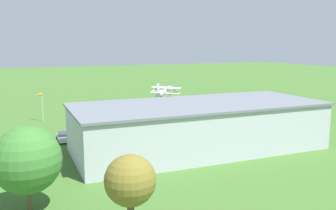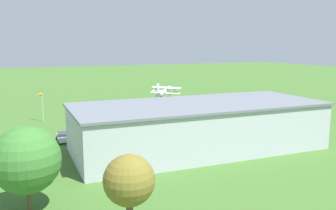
{
  "view_description": "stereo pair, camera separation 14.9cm",
  "coord_description": "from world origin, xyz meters",
  "px_view_note": "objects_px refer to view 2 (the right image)",
  "views": [
    {
      "loc": [
        25.38,
        81.93,
        16.37
      ],
      "look_at": [
        -5.1,
        12.44,
        3.71
      ],
      "focal_mm": 38.8,
      "sensor_mm": 36.0,
      "label": 1
    },
    {
      "loc": [
        25.24,
        81.99,
        16.37
      ],
      "look_at": [
        -5.1,
        12.44,
        3.71
      ],
      "focal_mm": 38.8,
      "sensor_mm": 36.0,
      "label": 2
    }
  ],
  "objects_px": {
    "tree_behind_hangar_left": "(26,160)",
    "windsock": "(39,97)",
    "person_watching_takeoff": "(83,131)",
    "person_at_fence_line": "(246,120)",
    "tree_near_perimeter_road": "(129,181)",
    "hangar": "(198,126)",
    "person_walking_on_apron": "(215,117)",
    "car_white": "(63,137)",
    "person_beside_truck": "(243,116)",
    "person_by_parked_cars": "(86,130)",
    "biplane": "(164,91)",
    "car_silver": "(29,140)"
  },
  "relations": [
    {
      "from": "car_silver",
      "to": "windsock",
      "type": "relative_size",
      "value": 0.77
    },
    {
      "from": "car_white",
      "to": "person_by_parked_cars",
      "type": "distance_m",
      "value": 5.84
    },
    {
      "from": "car_white",
      "to": "person_watching_takeoff",
      "type": "distance_m",
      "value": 4.65
    },
    {
      "from": "person_at_fence_line",
      "to": "windsock",
      "type": "distance_m",
      "value": 43.97
    },
    {
      "from": "person_at_fence_line",
      "to": "tree_near_perimeter_road",
      "type": "distance_m",
      "value": 49.39
    },
    {
      "from": "person_walking_on_apron",
      "to": "tree_near_perimeter_road",
      "type": "xyz_separation_m",
      "value": [
        31.77,
        39.04,
        4.34
      ]
    },
    {
      "from": "hangar",
      "to": "person_beside_truck",
      "type": "xyz_separation_m",
      "value": [
        -19.89,
        -16.13,
        -2.88
      ]
    },
    {
      "from": "person_at_fence_line",
      "to": "person_watching_takeoff",
      "type": "relative_size",
      "value": 1.0
    },
    {
      "from": "person_watching_takeoff",
      "to": "tree_near_perimeter_road",
      "type": "bearing_deg",
      "value": 85.43
    },
    {
      "from": "car_silver",
      "to": "windsock",
      "type": "bearing_deg",
      "value": -99.39
    },
    {
      "from": "car_white",
      "to": "windsock",
      "type": "distance_m",
      "value": 19.4
    },
    {
      "from": "car_white",
      "to": "person_watching_takeoff",
      "type": "xyz_separation_m",
      "value": [
        -3.88,
        -2.56,
        0.03
      ]
    },
    {
      "from": "biplane",
      "to": "person_beside_truck",
      "type": "distance_m",
      "value": 19.08
    },
    {
      "from": "person_watching_takeoff",
      "to": "person_beside_truck",
      "type": "bearing_deg",
      "value": -179.21
    },
    {
      "from": "car_white",
      "to": "tree_behind_hangar_left",
      "type": "xyz_separation_m",
      "value": [
        6.69,
        25.74,
        4.46
      ]
    },
    {
      "from": "person_by_parked_cars",
      "to": "biplane",
      "type": "bearing_deg",
      "value": -149.68
    },
    {
      "from": "hangar",
      "to": "person_walking_on_apron",
      "type": "height_order",
      "value": "hangar"
    },
    {
      "from": "person_watching_takeoff",
      "to": "person_by_parked_cars",
      "type": "relative_size",
      "value": 1.07
    },
    {
      "from": "person_at_fence_line",
      "to": "person_beside_truck",
      "type": "xyz_separation_m",
      "value": [
        -2.17,
        -4.11,
        -0.02
      ]
    },
    {
      "from": "tree_near_perimeter_road",
      "to": "person_by_parked_cars",
      "type": "bearing_deg",
      "value": -95.6
    },
    {
      "from": "hangar",
      "to": "tree_near_perimeter_road",
      "type": "distance_m",
      "value": 28.29
    },
    {
      "from": "person_at_fence_line",
      "to": "windsock",
      "type": "xyz_separation_m",
      "value": [
        39.0,
        -19.77,
        4.59
      ]
    },
    {
      "from": "hangar",
      "to": "person_by_parked_cars",
      "type": "bearing_deg",
      "value": -49.06
    },
    {
      "from": "biplane",
      "to": "tree_behind_hangar_left",
      "type": "height_order",
      "value": "tree_behind_hangar_left"
    },
    {
      "from": "biplane",
      "to": "person_walking_on_apron",
      "type": "height_order",
      "value": "biplane"
    },
    {
      "from": "hangar",
      "to": "person_by_parked_cars",
      "type": "distance_m",
      "value": 22.18
    },
    {
      "from": "car_silver",
      "to": "person_beside_truck",
      "type": "distance_m",
      "value": 44.47
    },
    {
      "from": "car_white",
      "to": "tree_behind_hangar_left",
      "type": "distance_m",
      "value": 26.97
    },
    {
      "from": "person_by_parked_cars",
      "to": "person_watching_takeoff",
      "type": "bearing_deg",
      "value": 51.31
    },
    {
      "from": "car_white",
      "to": "person_by_parked_cars",
      "type": "bearing_deg",
      "value": -142.85
    },
    {
      "from": "tree_behind_hangar_left",
      "to": "windsock",
      "type": "distance_m",
      "value": 44.68
    },
    {
      "from": "person_at_fence_line",
      "to": "tree_near_perimeter_road",
      "type": "height_order",
      "value": "tree_near_perimeter_road"
    },
    {
      "from": "person_beside_truck",
      "to": "person_by_parked_cars",
      "type": "bearing_deg",
      "value": -0.81
    },
    {
      "from": "person_walking_on_apron",
      "to": "person_by_parked_cars",
      "type": "bearing_deg",
      "value": 1.6
    },
    {
      "from": "person_walking_on_apron",
      "to": "biplane",
      "type": "bearing_deg",
      "value": -57.45
    },
    {
      "from": "car_white",
      "to": "person_by_parked_cars",
      "type": "relative_size",
      "value": 2.82
    },
    {
      "from": "person_walking_on_apron",
      "to": "person_by_parked_cars",
      "type": "height_order",
      "value": "person_walking_on_apron"
    },
    {
      "from": "person_walking_on_apron",
      "to": "person_at_fence_line",
      "type": "bearing_deg",
      "value": 127.43
    },
    {
      "from": "tree_behind_hangar_left",
      "to": "windsock",
      "type": "bearing_deg",
      "value": -95.74
    },
    {
      "from": "car_white",
      "to": "tree_near_perimeter_road",
      "type": "height_order",
      "value": "tree_near_perimeter_road"
    },
    {
      "from": "hangar",
      "to": "tree_behind_hangar_left",
      "type": "xyz_separation_m",
      "value": [
        25.75,
        12.66,
        1.57
      ]
    },
    {
      "from": "biplane",
      "to": "person_watching_takeoff",
      "type": "height_order",
      "value": "biplane"
    },
    {
      "from": "biplane",
      "to": "person_beside_truck",
      "type": "bearing_deg",
      "value": 136.98
    },
    {
      "from": "biplane",
      "to": "car_silver",
      "type": "distance_m",
      "value": 35.05
    },
    {
      "from": "person_walking_on_apron",
      "to": "person_watching_takeoff",
      "type": "xyz_separation_m",
      "value": [
        28.8,
        1.75,
        0.01
      ]
    },
    {
      "from": "person_watching_takeoff",
      "to": "person_walking_on_apron",
      "type": "bearing_deg",
      "value": -176.53
    },
    {
      "from": "tree_behind_hangar_left",
      "to": "windsock",
      "type": "relative_size",
      "value": 1.4
    },
    {
      "from": "person_watching_takeoff",
      "to": "car_silver",
      "type": "bearing_deg",
      "value": 17.83
    },
    {
      "from": "person_watching_takeoff",
      "to": "tree_behind_hangar_left",
      "type": "distance_m",
      "value": 30.53
    },
    {
      "from": "hangar",
      "to": "windsock",
      "type": "xyz_separation_m",
      "value": [
        21.28,
        -31.8,
        1.73
      ]
    }
  ]
}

